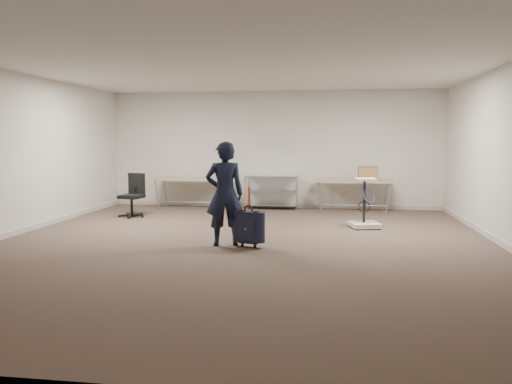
# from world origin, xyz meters

# --- Properties ---
(ground) EXTENTS (9.00, 9.00, 0.00)m
(ground) POSITION_xyz_m (0.00, 0.00, 0.00)
(ground) COLOR #443429
(ground) RESTS_ON ground
(room_shell) EXTENTS (8.00, 9.00, 9.00)m
(room_shell) POSITION_xyz_m (0.00, 1.38, 0.05)
(room_shell) COLOR beige
(room_shell) RESTS_ON ground
(folding_table_left) EXTENTS (1.80, 0.75, 0.73)m
(folding_table_left) POSITION_xyz_m (-1.90, 3.95, 0.68)
(folding_table_left) COLOR #9C855F
(folding_table_left) RESTS_ON ground
(folding_table_right) EXTENTS (1.80, 0.75, 0.73)m
(folding_table_right) POSITION_xyz_m (1.90, 3.95, 0.68)
(folding_table_right) COLOR #9C855F
(folding_table_right) RESTS_ON ground
(wire_shelf) EXTENTS (1.22, 0.47, 0.80)m
(wire_shelf) POSITION_xyz_m (0.00, 4.20, 0.44)
(wire_shelf) COLOR silver
(wire_shelf) RESTS_ON ground
(person) EXTENTS (0.67, 0.54, 1.62)m
(person) POSITION_xyz_m (-0.25, -0.03, 0.81)
(person) COLOR black
(person) RESTS_ON ground
(suitcase) EXTENTS (0.38, 0.28, 0.93)m
(suitcase) POSITION_xyz_m (0.14, -0.11, 0.32)
(suitcase) COLOR black
(suitcase) RESTS_ON ground
(office_chair) EXTENTS (0.56, 0.56, 0.93)m
(office_chair) POSITION_xyz_m (-2.80, 2.53, 0.28)
(office_chair) COLOR black
(office_chair) RESTS_ON ground
(equipment_cart) EXTENTS (0.61, 0.61, 0.93)m
(equipment_cart) POSITION_xyz_m (2.02, 1.86, 0.24)
(equipment_cart) COLOR #BEB5A3
(equipment_cart) RESTS_ON ground
(cardboard_box) EXTENTS (0.43, 0.32, 0.32)m
(cardboard_box) POSITION_xyz_m (2.21, 3.89, 0.89)
(cardboard_box) COLOR brown
(cardboard_box) RESTS_ON folding_table_right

